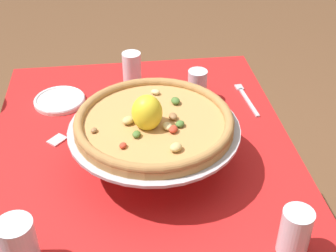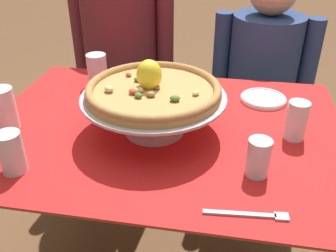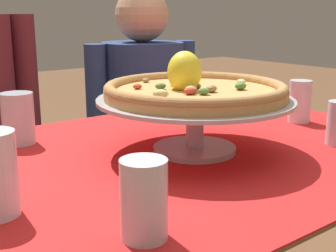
{
  "view_description": "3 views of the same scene",
  "coord_description": "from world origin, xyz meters",
  "px_view_note": "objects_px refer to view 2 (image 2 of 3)",
  "views": [
    {
      "loc": [
        -0.97,
        0.06,
        1.52
      ],
      "look_at": [
        0.0,
        -0.07,
        0.82
      ],
      "focal_mm": 49.89,
      "sensor_mm": 36.0,
      "label": 1
    },
    {
      "loc": [
        0.19,
        -1.0,
        1.32
      ],
      "look_at": [
        0.02,
        -0.04,
        0.75
      ],
      "focal_mm": 39.77,
      "sensor_mm": 36.0,
      "label": 2
    },
    {
      "loc": [
        -0.67,
        -0.77,
        1.02
      ],
      "look_at": [
        -0.04,
        0.04,
        0.77
      ],
      "focal_mm": 48.61,
      "sensor_mm": 36.0,
      "label": 3
    }
  ],
  "objects_px": {
    "water_glass_front_right": "(258,160)",
    "pizza_stand": "(154,104)",
    "water_glass_back_left": "(97,71)",
    "dinner_fork": "(251,215)",
    "side_plate": "(263,99)",
    "sugar_packet": "(206,96)",
    "water_glass_side_left": "(4,111)",
    "pizza": "(153,89)",
    "diner_right": "(259,94)",
    "water_glass_side_right": "(296,123)",
    "water_glass_front_left": "(12,155)",
    "diner_left": "(123,65)"
  },
  "relations": [
    {
      "from": "water_glass_side_left",
      "to": "pizza",
      "type": "bearing_deg",
      "value": 7.78
    },
    {
      "from": "water_glass_front_left",
      "to": "diner_left",
      "type": "distance_m",
      "value": 1.04
    },
    {
      "from": "water_glass_side_right",
      "to": "dinner_fork",
      "type": "xyz_separation_m",
      "value": [
        -0.13,
        -0.36,
        -0.05
      ]
    },
    {
      "from": "water_glass_side_left",
      "to": "side_plate",
      "type": "distance_m",
      "value": 0.87
    },
    {
      "from": "diner_left",
      "to": "pizza",
      "type": "bearing_deg",
      "value": -66.94
    },
    {
      "from": "water_glass_front_right",
      "to": "side_plate",
      "type": "xyz_separation_m",
      "value": [
        0.04,
        0.44,
        -0.04
      ]
    },
    {
      "from": "side_plate",
      "to": "dinner_fork",
      "type": "height_order",
      "value": "side_plate"
    },
    {
      "from": "pizza",
      "to": "dinner_fork",
      "type": "distance_m",
      "value": 0.46
    },
    {
      "from": "sugar_packet",
      "to": "water_glass_side_left",
      "type": "bearing_deg",
      "value": -151.35
    },
    {
      "from": "water_glass_side_right",
      "to": "water_glass_front_right",
      "type": "xyz_separation_m",
      "value": [
        -0.12,
        -0.2,
        -0.01
      ]
    },
    {
      "from": "water_glass_side_left",
      "to": "water_glass_front_right",
      "type": "relative_size",
      "value": 1.29
    },
    {
      "from": "water_glass_front_right",
      "to": "sugar_packet",
      "type": "distance_m",
      "value": 0.47
    },
    {
      "from": "water_glass_front_right",
      "to": "pizza_stand",
      "type": "bearing_deg",
      "value": 151.5
    },
    {
      "from": "water_glass_front_right",
      "to": "diner_right",
      "type": "bearing_deg",
      "value": 86.06
    },
    {
      "from": "water_glass_side_left",
      "to": "sugar_packet",
      "type": "distance_m",
      "value": 0.69
    },
    {
      "from": "pizza",
      "to": "water_glass_front_right",
      "type": "bearing_deg",
      "value": -28.55
    },
    {
      "from": "sugar_packet",
      "to": "water_glass_side_right",
      "type": "bearing_deg",
      "value": -39.3
    },
    {
      "from": "water_glass_front_left",
      "to": "water_glass_back_left",
      "type": "bearing_deg",
      "value": 86.7
    },
    {
      "from": "pizza",
      "to": "water_glass_side_left",
      "type": "bearing_deg",
      "value": -172.22
    },
    {
      "from": "pizza",
      "to": "sugar_packet",
      "type": "distance_m",
      "value": 0.33
    },
    {
      "from": "pizza_stand",
      "to": "dinner_fork",
      "type": "distance_m",
      "value": 0.45
    },
    {
      "from": "side_plate",
      "to": "dinner_fork",
      "type": "xyz_separation_m",
      "value": [
        -0.05,
        -0.6,
        -0.01
      ]
    },
    {
      "from": "water_glass_front_left",
      "to": "water_glass_side_right",
      "type": "distance_m",
      "value": 0.8
    },
    {
      "from": "water_glass_side_right",
      "to": "diner_right",
      "type": "distance_m",
      "value": 0.75
    },
    {
      "from": "water_glass_front_left",
      "to": "water_glass_back_left",
      "type": "distance_m",
      "value": 0.57
    },
    {
      "from": "water_glass_front_right",
      "to": "side_plate",
      "type": "bearing_deg",
      "value": 85.25
    },
    {
      "from": "water_glass_back_left",
      "to": "water_glass_side_right",
      "type": "distance_m",
      "value": 0.76
    },
    {
      "from": "water_glass_side_right",
      "to": "diner_left",
      "type": "height_order",
      "value": "diner_left"
    },
    {
      "from": "water_glass_front_left",
      "to": "diner_right",
      "type": "bearing_deg",
      "value": 55.38
    },
    {
      "from": "pizza",
      "to": "sugar_packet",
      "type": "height_order",
      "value": "pizza"
    },
    {
      "from": "pizza",
      "to": "water_glass_side_right",
      "type": "relative_size",
      "value": 3.35
    },
    {
      "from": "pizza_stand",
      "to": "water_glass_side_right",
      "type": "height_order",
      "value": "pizza_stand"
    },
    {
      "from": "pizza",
      "to": "water_glass_side_right",
      "type": "distance_m",
      "value": 0.43
    },
    {
      "from": "dinner_fork",
      "to": "diner_left",
      "type": "height_order",
      "value": "diner_left"
    },
    {
      "from": "water_glass_side_left",
      "to": "dinner_fork",
      "type": "height_order",
      "value": "water_glass_side_left"
    },
    {
      "from": "water_glass_back_left",
      "to": "dinner_fork",
      "type": "height_order",
      "value": "water_glass_back_left"
    },
    {
      "from": "pizza",
      "to": "water_glass_front_right",
      "type": "height_order",
      "value": "pizza"
    },
    {
      "from": "dinner_fork",
      "to": "water_glass_side_left",
      "type": "bearing_deg",
      "value": 160.66
    },
    {
      "from": "side_plate",
      "to": "sugar_packet",
      "type": "bearing_deg",
      "value": -178.51
    },
    {
      "from": "diner_right",
      "to": "sugar_packet",
      "type": "bearing_deg",
      "value": -116.14
    },
    {
      "from": "pizza",
      "to": "water_glass_back_left",
      "type": "xyz_separation_m",
      "value": [
        -0.29,
        0.3,
        -0.09
      ]
    },
    {
      "from": "water_glass_front_right",
      "to": "water_glass_side_right",
      "type": "bearing_deg",
      "value": 59.95
    },
    {
      "from": "dinner_fork",
      "to": "diner_left",
      "type": "relative_size",
      "value": 0.16
    },
    {
      "from": "sugar_packet",
      "to": "pizza_stand",
      "type": "bearing_deg",
      "value": -117.51
    },
    {
      "from": "side_plate",
      "to": "diner_right",
      "type": "xyz_separation_m",
      "value": [
        0.03,
        0.47,
        -0.2
      ]
    },
    {
      "from": "sugar_packet",
      "to": "water_glass_front_right",
      "type": "bearing_deg",
      "value": -68.69
    },
    {
      "from": "pizza",
      "to": "dinner_fork",
      "type": "relative_size",
      "value": 2.06
    },
    {
      "from": "water_glass_front_left",
      "to": "water_glass_front_right",
      "type": "bearing_deg",
      "value": 8.72
    },
    {
      "from": "water_glass_front_left",
      "to": "diner_left",
      "type": "relative_size",
      "value": 0.09
    },
    {
      "from": "diner_left",
      "to": "water_glass_front_right",
      "type": "bearing_deg",
      "value": -55.76
    }
  ]
}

